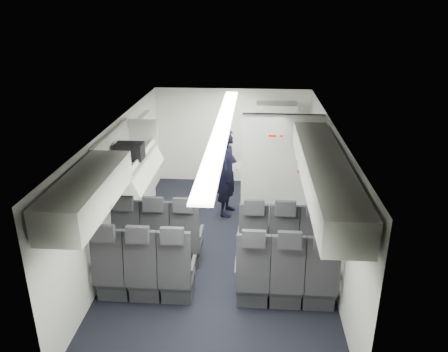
# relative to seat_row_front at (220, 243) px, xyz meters

# --- Properties ---
(cabin_shell) EXTENTS (3.41, 6.01, 2.16)m
(cabin_shell) POSITION_rel_seat_row_front_xyz_m (0.00, 0.53, 0.72)
(cabin_shell) COLOR black
(cabin_shell) RESTS_ON ground
(seat_row_front) EXTENTS (3.33, 0.56, 1.24)m
(seat_row_front) POSITION_rel_seat_row_front_xyz_m (0.00, 0.00, 0.00)
(seat_row_front) COLOR black
(seat_row_front) RESTS_ON cabin_shell
(seat_row_mid) EXTENTS (3.33, 0.56, 1.24)m
(seat_row_mid) POSITION_rel_seat_row_front_xyz_m (0.00, -0.90, 0.00)
(seat_row_mid) COLOR black
(seat_row_mid) RESTS_ON cabin_shell
(overhead_bin_left_rear) EXTENTS (0.53, 1.80, 0.40)m
(overhead_bin_left_rear) POSITION_rel_seat_row_front_xyz_m (-1.40, -1.47, 1.46)
(overhead_bin_left_rear) COLOR silver
(overhead_bin_left_rear) RESTS_ON cabin_shell
(overhead_bin_left_front_open) EXTENTS (0.64, 1.70, 0.72)m
(overhead_bin_left_front_open) POSITION_rel_seat_row_front_xyz_m (-1.44, 0.28, 1.33)
(overhead_bin_left_front_open) COLOR #9E9E93
(overhead_bin_left_front_open) RESTS_ON cabin_shell
(overhead_bin_right_rear) EXTENTS (0.53, 1.80, 0.40)m
(overhead_bin_right_rear) POSITION_rel_seat_row_front_xyz_m (1.40, -1.47, 1.46)
(overhead_bin_right_rear) COLOR silver
(overhead_bin_right_rear) RESTS_ON cabin_shell
(overhead_bin_right_front) EXTENTS (0.53, 1.70, 0.40)m
(overhead_bin_right_front) POSITION_rel_seat_row_front_xyz_m (1.40, 0.28, 1.46)
(overhead_bin_right_front) COLOR silver
(overhead_bin_right_front) RESTS_ON cabin_shell
(bulkhead_partition) EXTENTS (1.40, 0.15, 2.13)m
(bulkhead_partition) POSITION_rel_seat_row_front_xyz_m (0.98, 1.33, 0.67)
(bulkhead_partition) COLOR silver
(bulkhead_partition) RESTS_ON cabin_shell
(galley_unit) EXTENTS (0.85, 0.52, 1.90)m
(galley_unit) POSITION_rel_seat_row_front_xyz_m (0.95, 3.25, 0.55)
(galley_unit) COLOR #939399
(galley_unit) RESTS_ON cabin_shell
(boarding_door) EXTENTS (0.12, 1.27, 1.86)m
(boarding_door) POSITION_rel_seat_row_front_xyz_m (-1.64, 2.09, 0.55)
(boarding_door) COLOR silver
(boarding_door) RESTS_ON cabin_shell
(flight_attendant) EXTENTS (0.51, 0.69, 1.73)m
(flight_attendant) POSITION_rel_seat_row_front_xyz_m (-0.00, 1.84, 0.46)
(flight_attendant) COLOR black
(flight_attendant) RESTS_ON ground
(carry_on_bag) EXTENTS (0.41, 0.29, 0.25)m
(carry_on_bag) POSITION_rel_seat_row_front_xyz_m (-1.37, 0.19, 1.40)
(carry_on_bag) COLOR black
(carry_on_bag) RESTS_ON overhead_bin_left_front_open
(papers) EXTENTS (0.21, 0.05, 0.15)m
(papers) POSITION_rel_seat_row_front_xyz_m (0.19, 1.79, 0.60)
(papers) COLOR white
(papers) RESTS_ON flight_attendant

